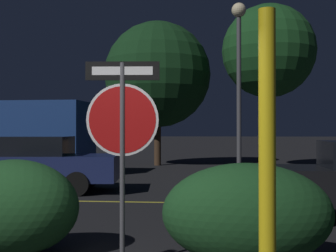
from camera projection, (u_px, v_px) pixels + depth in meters
name	position (u px, v px, depth m)	size (l,w,h in m)	color
road_center_stripe	(167.00, 202.00, 10.42)	(34.14, 0.12, 0.01)	gold
stop_sign	(122.00, 121.00, 5.49)	(0.87, 0.09, 2.42)	#4C4C51
yellow_pole_right	(267.00, 163.00, 4.01)	(0.15, 0.15, 2.65)	yellow
hedge_bush_1	(14.00, 207.00, 6.03)	(1.69, 1.18, 1.23)	#1E4C23
hedge_bush_2	(247.00, 214.00, 5.57)	(2.03, 1.19, 1.22)	#19421E
passing_car_1	(28.00, 164.00, 12.37)	(5.03, 2.39, 1.45)	navy
delivery_truck	(0.00, 133.00, 17.11)	(6.32, 2.67, 2.64)	navy
street_lamp	(239.00, 55.00, 16.19)	(0.51, 0.51, 6.05)	#4C4C51
tree_0	(158.00, 75.00, 21.72)	(4.91, 4.91, 6.68)	#422D1E
tree_1	(269.00, 51.00, 20.04)	(4.00, 4.00, 7.03)	#422D1E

